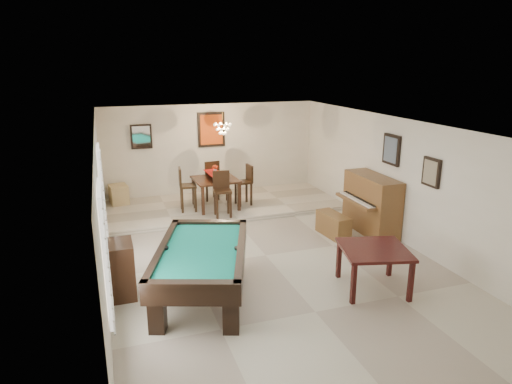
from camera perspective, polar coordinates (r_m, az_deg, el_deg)
ground_plane at (r=9.17m, az=1.22°, el=-7.98°), size 6.00×9.00×0.02m
wall_back at (r=12.92m, az=-5.58°, el=5.17°), size 6.00×0.04×2.60m
wall_front at (r=5.04m, az=19.51°, el=-13.65°), size 6.00×0.04×2.60m
wall_left at (r=8.23m, az=-18.78°, el=-1.94°), size 0.04×9.00×2.60m
wall_right at (r=10.11m, az=17.47°, el=1.43°), size 0.04×9.00×2.60m
ceiling at (r=8.45m, az=1.32°, el=8.42°), size 6.00×9.00×0.04m
dining_step at (r=12.05m, az=-4.05°, el=-1.69°), size 6.00×2.50×0.12m
window_left_front at (r=6.12m, az=-18.36°, el=-7.08°), size 0.06×1.00×1.70m
window_left_rear at (r=8.78m, az=-18.69°, el=-0.15°), size 0.06×1.00×1.70m
pool_table at (r=7.54m, az=-6.73°, el=-10.05°), size 2.11×2.82×0.84m
square_table at (r=8.00m, az=14.42°, el=-9.26°), size 1.30×1.30×0.74m
upright_piano at (r=10.43m, az=13.53°, el=-1.55°), size 0.87×1.55×1.29m
piano_bench at (r=10.20m, az=9.63°, el=-4.08°), size 0.44×0.94×0.51m
apothecary_chest at (r=7.82m, az=-16.50°, el=-9.27°), size 0.41×0.62×0.93m
dining_table at (r=11.60m, az=-5.07°, el=0.16°), size 1.12×1.12×0.88m
flower_vase at (r=11.46m, az=-5.14°, el=2.85°), size 0.18×0.18×0.24m
dining_chair_south at (r=10.88m, az=-4.20°, el=-0.32°), size 0.44×0.44×1.09m
dining_chair_north at (r=12.26m, az=-5.76°, el=1.52°), size 0.45×0.45×1.08m
dining_chair_west at (r=11.40m, az=-8.50°, el=0.34°), size 0.45×0.45×1.10m
dining_chair_east at (r=11.77m, az=-1.60°, el=0.86°), size 0.42×0.42×1.04m
corner_bench at (r=12.46m, az=-16.77°, el=-0.28°), size 0.51×0.60×0.49m
chandelier at (r=11.53m, az=-4.19°, el=8.42°), size 0.44×0.44×0.60m
back_painting at (r=12.79m, az=-5.61°, el=7.78°), size 0.75×0.06×0.95m
back_mirror at (r=12.51m, az=-14.15°, el=6.73°), size 0.55×0.06×0.65m
right_picture_upper at (r=10.20m, az=16.59°, el=5.09°), size 0.06×0.55×0.65m
right_picture_lower at (r=9.23m, az=21.08°, el=2.31°), size 0.06×0.45×0.55m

